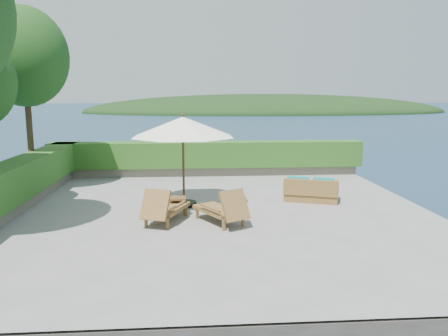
{
  "coord_description": "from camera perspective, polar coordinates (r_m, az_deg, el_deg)",
  "views": [
    {
      "loc": [
        -0.61,
        -11.71,
        3.23
      ],
      "look_at": [
        0.3,
        0.8,
        1.1
      ],
      "focal_mm": 35.0,
      "sensor_mm": 36.0,
      "label": 1
    }
  ],
  "objects": [
    {
      "name": "ocean",
      "position": [
        13.28,
        -1.1,
        -18.34
      ],
      "size": [
        600.0,
        600.0,
        0.0
      ],
      "primitive_type": "plane",
      "color": "#182A4D",
      "rests_on": "ground"
    },
    {
      "name": "ground",
      "position": [
        12.16,
        -1.14,
        -5.76
      ],
      "size": [
        12.0,
        12.0,
        0.0
      ],
      "primitive_type": "plane",
      "color": "gray",
      "rests_on": "ground"
    },
    {
      "name": "hedge_far",
      "position": [
        17.48,
        -2.13,
        1.81
      ],
      "size": [
        12.4,
        0.9,
        1.0
      ],
      "primitive_type": "cube",
      "color": "#214614",
      "rests_on": "planter_wall_far"
    },
    {
      "name": "offshore_island",
      "position": [
        153.98,
        5.45,
        7.28
      ],
      "size": [
        126.0,
        57.6,
        12.6
      ],
      "primitive_type": "ellipsoid",
      "color": "black",
      "rests_on": "ocean"
    },
    {
      "name": "tree_far",
      "position": [
        15.9,
        -24.64,
        13.02
      ],
      "size": [
        2.8,
        2.8,
        6.03
      ],
      "color": "#4A361C",
      "rests_on": "ground"
    },
    {
      "name": "lounge_right",
      "position": [
        10.96,
        -0.17,
        -5.33
      ],
      "size": [
        1.42,
        1.77,
        0.95
      ],
      "rotation": [
        0.0,
        0.0,
        0.53
      ],
      "color": "olive",
      "rests_on": "ground"
    },
    {
      "name": "lounge_left",
      "position": [
        11.18,
        -7.78,
        -5.13
      ],
      "size": [
        1.23,
        1.79,
        0.95
      ],
      "rotation": [
        0.0,
        0.0,
        -0.37
      ],
      "color": "olive",
      "rests_on": "ground"
    },
    {
      "name": "patio_umbrella",
      "position": [
        12.5,
        -5.4,
        5.26
      ],
      "size": [
        3.93,
        3.93,
        2.7
      ],
      "rotation": [
        0.0,
        0.0,
        -0.38
      ],
      "color": "black",
      "rests_on": "ground"
    },
    {
      "name": "side_table",
      "position": [
        11.89,
        -6.1,
        -4.21
      ],
      "size": [
        0.47,
        0.47,
        0.48
      ],
      "rotation": [
        0.0,
        0.0,
        0.05
      ],
      "color": "brown",
      "rests_on": "ground"
    },
    {
      "name": "wicker_loveseat",
      "position": [
        13.56,
        11.31,
        -3.0
      ],
      "size": [
        1.79,
        1.32,
        0.79
      ],
      "rotation": [
        0.0,
        0.0,
        -0.34
      ],
      "color": "olive",
      "rests_on": "ground"
    },
    {
      "name": "planter_wall_far",
      "position": [
        17.59,
        -2.11,
        -0.35
      ],
      "size": [
        12.0,
        0.6,
        0.36
      ],
      "primitive_type": "cube",
      "color": "gray",
      "rests_on": "ground"
    },
    {
      "name": "hedge_left",
      "position": [
        12.95,
        -26.75,
        -2.0
      ],
      "size": [
        0.9,
        12.4,
        1.0
      ],
      "primitive_type": "cube",
      "color": "#214614",
      "rests_on": "planter_wall_left"
    },
    {
      "name": "foundation",
      "position": [
        12.66,
        -1.12,
        -12.54
      ],
      "size": [
        12.0,
        12.0,
        3.0
      ],
      "primitive_type": "cube",
      "color": "#5F554B",
      "rests_on": "ocean"
    },
    {
      "name": "planter_wall_left",
      "position": [
        13.09,
        -26.53,
        -4.88
      ],
      "size": [
        0.6,
        12.0,
        0.36
      ],
      "primitive_type": "cube",
      "color": "gray",
      "rests_on": "ground"
    }
  ]
}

